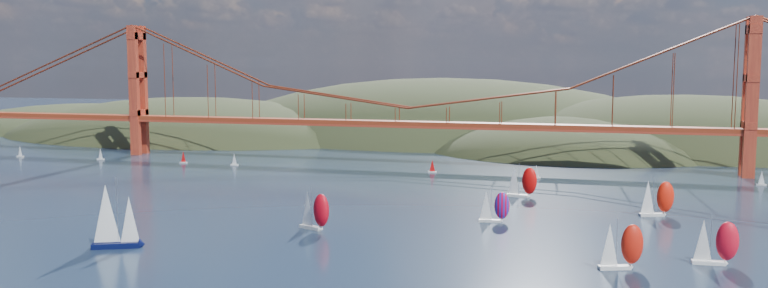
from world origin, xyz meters
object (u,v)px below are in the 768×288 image
(sloop_navy, at_px, (113,217))
(racer_rwb, at_px, (494,206))
(racer_0, at_px, (314,210))
(racer_5, at_px, (521,181))
(racer_2, at_px, (715,241))
(racer_1, at_px, (620,245))
(racer_3, at_px, (656,198))

(sloop_navy, distance_m, racer_rwb, 88.69)
(racer_0, bearing_deg, racer_5, 75.39)
(racer_2, xyz_separation_m, racer_rwb, (-46.68, 27.59, -0.57))
(racer_5, bearing_deg, racer_rwb, -88.55)
(racer_2, distance_m, racer_rwb, 54.23)
(racer_1, xyz_separation_m, racer_2, (17.84, 8.39, -0.03))
(racer_0, height_order, racer_3, racer_3)
(racer_2, relative_size, racer_3, 0.96)
(racer_1, distance_m, racer_2, 19.71)
(racer_3, relative_size, racer_rwb, 1.19)
(racer_3, bearing_deg, racer_0, -173.24)
(sloop_navy, xyz_separation_m, racer_1, (103.40, 11.98, -2.07))
(racer_1, xyz_separation_m, racer_3, (10.44, 54.60, 0.16))
(racer_1, distance_m, racer_rwb, 46.12)
(racer_1, relative_size, racer_2, 1.01)
(racer_0, height_order, racer_2, racer_0)
(racer_3, relative_size, racer_5, 1.01)
(racer_5, xyz_separation_m, racer_rwb, (-3.26, -37.14, -0.69))
(racer_0, distance_m, racer_2, 86.92)
(sloop_navy, height_order, racer_3, sloop_navy)
(racer_0, relative_size, racer_5, 0.99)
(racer_rwb, bearing_deg, racer_2, -37.44)
(racer_1, bearing_deg, racer_0, 146.48)
(sloop_navy, bearing_deg, racer_1, -18.48)
(racer_0, relative_size, racer_rwb, 1.16)
(racer_2, relative_size, racer_rwb, 1.14)
(racer_1, xyz_separation_m, racer_rwb, (-28.84, 35.98, -0.60))
(racer_1, relative_size, racer_rwb, 1.15)
(racer_1, bearing_deg, racer_5, 89.08)
(racer_1, height_order, racer_3, racer_3)
(racer_0, xyz_separation_m, racer_2, (86.56, -7.89, -0.07))
(racer_2, distance_m, racer_5, 77.95)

